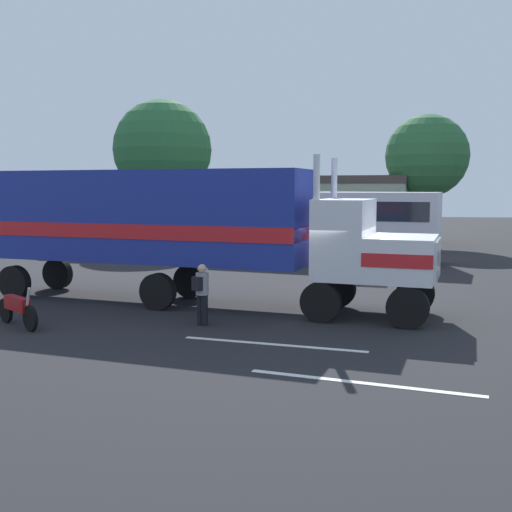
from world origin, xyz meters
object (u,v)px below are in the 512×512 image
semi_truck (177,223)px  tree_center (427,156)px  parked_car (93,242)px  motorcycle (18,309)px  tree_left (163,150)px  person_bystander (202,292)px  parked_bus (324,219)px

semi_truck → tree_center: (10.38, 20.83, 3.01)m
parked_car → tree_center: (18.12, 8.85, 4.73)m
motorcycle → tree_left: tree_left is taller
person_bystander → motorcycle: 4.83m
person_bystander → tree_center: bearing=69.3°
semi_truck → tree_left: tree_left is taller
semi_truck → parked_bus: (4.28, 11.98, -0.46)m
parked_bus → parked_car: (-12.01, -0.00, -1.26)m
person_bystander → parked_bus: (2.87, 14.89, 1.17)m
semi_truck → parked_car: (-7.73, 11.98, -1.72)m
tree_left → person_bystander: bearing=-71.5°
tree_center → motorcycle: bearing=-119.2°
parked_car → tree_left: 9.07m
tree_left → semi_truck: bearing=-72.7°
motorcycle → tree_left: size_ratio=0.19×
semi_truck → parked_bus: size_ratio=1.27×
semi_truck → parked_car: size_ratio=3.18×
motorcycle → tree_center: (13.72, 24.52, 5.06)m
semi_truck → parked_car: semi_truck is taller
semi_truck → parked_car: bearing=122.8°
parked_bus → parked_car: 12.08m
motorcycle → tree_center: tree_center is taller
semi_truck → parked_car: 14.36m
person_bystander → parked_bus: parked_bus is taller
person_bystander → parked_car: (-9.14, 14.89, -0.09)m
person_bystander → parked_bus: size_ratio=0.14×
semi_truck → motorcycle: semi_truck is taller
person_bystander → parked_car: size_ratio=0.36×
parked_car → semi_truck: bearing=-57.2°
parked_car → motorcycle: 16.27m
parked_bus → tree_center: bearing=55.4°
person_bystander → tree_center: tree_center is taller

